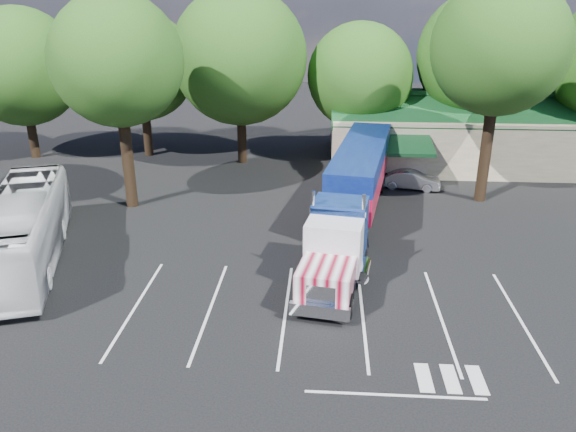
# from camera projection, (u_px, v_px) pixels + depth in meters

# --- Properties ---
(ground) EXTENTS (120.00, 120.00, 0.00)m
(ground) POSITION_uv_depth(u_px,v_px,m) (294.00, 251.00, 29.01)
(ground) COLOR black
(ground) RESTS_ON ground
(event_hall) EXTENTS (24.20, 14.12, 5.55)m
(event_hall) POSITION_uv_depth(u_px,v_px,m) (482.00, 134.00, 43.86)
(event_hall) COLOR beige
(event_hall) RESTS_ON ground
(tree_row_a) EXTENTS (9.00, 9.00, 11.68)m
(tree_row_a) POSITION_uv_depth(u_px,v_px,m) (21.00, 67.00, 43.07)
(tree_row_a) COLOR black
(tree_row_a) RESTS_ON ground
(tree_row_b) EXTENTS (8.40, 8.40, 11.35)m
(tree_row_b) POSITION_uv_depth(u_px,v_px,m) (141.00, 66.00, 43.72)
(tree_row_b) COLOR black
(tree_row_b) RESTS_ON ground
(tree_row_c) EXTENTS (10.00, 10.00, 13.05)m
(tree_row_c) POSITION_uv_depth(u_px,v_px,m) (239.00, 57.00, 41.40)
(tree_row_c) COLOR black
(tree_row_c) RESTS_ON ground
(tree_row_d) EXTENTS (8.00, 8.00, 10.60)m
(tree_row_d) POSITION_uv_depth(u_px,v_px,m) (360.00, 76.00, 42.57)
(tree_row_d) COLOR black
(tree_row_d) RESTS_ON ground
(tree_row_e) EXTENTS (9.60, 9.60, 12.90)m
(tree_row_e) POSITION_uv_depth(u_px,v_px,m) (482.00, 56.00, 41.92)
(tree_row_e) COLOR black
(tree_row_e) RESTS_ON ground
(tree_near_left) EXTENTS (7.60, 7.60, 12.65)m
(tree_near_left) POSITION_uv_depth(u_px,v_px,m) (117.00, 61.00, 32.00)
(tree_near_left) COLOR black
(tree_near_left) RESTS_ON ground
(tree_near_right) EXTENTS (8.00, 8.00, 13.50)m
(tree_near_right) POSITION_uv_depth(u_px,v_px,m) (500.00, 48.00, 32.70)
(tree_near_right) COLOR black
(tree_near_right) RESTS_ON ground
(semi_truck) EXTENTS (5.79, 20.27, 4.22)m
(semi_truck) POSITION_uv_depth(u_px,v_px,m) (356.00, 185.00, 31.52)
(semi_truck) COLOR black
(semi_truck) RESTS_ON ground
(woman) EXTENTS (0.58, 0.75, 1.83)m
(woman) POSITION_uv_depth(u_px,v_px,m) (352.00, 284.00, 23.75)
(woman) COLOR black
(woman) RESTS_ON ground
(bicycle) EXTENTS (1.55, 1.79, 0.93)m
(bicycle) POSITION_uv_depth(u_px,v_px,m) (358.00, 237.00, 29.56)
(bicycle) COLOR black
(bicycle) RESTS_ON ground
(tour_bus) EXTENTS (6.74, 12.84, 3.50)m
(tour_bus) POSITION_uv_depth(u_px,v_px,m) (24.00, 229.00, 27.25)
(tour_bus) COLOR silver
(tour_bus) RESTS_ON ground
(silver_sedan) EXTENTS (4.10, 2.08, 1.29)m
(silver_sedan) POSITION_uv_depth(u_px,v_px,m) (411.00, 180.00, 38.06)
(silver_sedan) COLOR #9EA0A6
(silver_sedan) RESTS_ON ground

